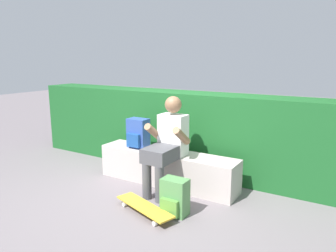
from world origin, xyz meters
TOP-DOWN VIEW (x-y plane):
  - ground_plane at (0.00, 0.00)m, footprint 24.00×24.00m
  - bench_main at (0.00, 0.43)m, footprint 1.93×0.40m
  - person_skater at (0.13, 0.23)m, footprint 0.49×0.62m
  - skateboard_near_person at (0.23, -0.42)m, footprint 0.82×0.44m
  - backpack_on_bench at (-0.46, 0.42)m, footprint 0.28×0.23m
  - backpack_on_ground at (0.52, -0.27)m, footprint 0.28×0.23m
  - hedge_row at (-0.18, 1.10)m, footprint 5.17×0.55m

SIDE VIEW (x-z plane):
  - ground_plane at x=0.00m, z-range 0.00..0.00m
  - skateboard_near_person at x=0.23m, z-range 0.03..0.12m
  - backpack_on_ground at x=0.52m, z-range -0.01..0.39m
  - bench_main at x=0.00m, z-range 0.00..0.44m
  - hedge_row at x=-0.18m, z-range 0.00..1.17m
  - backpack_on_bench at x=-0.46m, z-range 0.44..0.84m
  - person_skater at x=0.13m, z-range 0.05..1.24m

